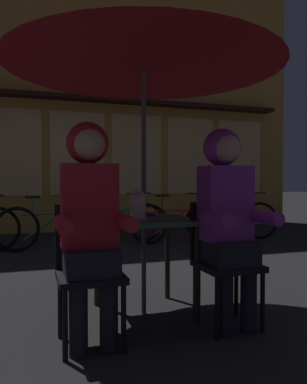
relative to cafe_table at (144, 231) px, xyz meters
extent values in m
plane|color=#232326|center=(0.00, 0.00, -0.64)|extent=(60.00, 60.00, 0.00)
cube|color=#42664C|center=(0.00, 0.00, 0.08)|extent=(0.72, 0.72, 0.04)
cylinder|color=#2D2319|center=(-0.31, -0.31, -0.29)|extent=(0.04, 0.04, 0.70)
cylinder|color=#2D2319|center=(0.31, -0.31, -0.29)|extent=(0.04, 0.04, 0.70)
cylinder|color=#2D2319|center=(-0.31, 0.31, -0.29)|extent=(0.04, 0.04, 0.70)
cylinder|color=#2D2319|center=(0.31, 0.31, -0.29)|extent=(0.04, 0.04, 0.70)
cylinder|color=#4C4C51|center=(0.00, 0.00, 0.49)|extent=(0.04, 0.04, 2.25)
cone|color=maroon|center=(0.00, 0.00, 1.42)|extent=(2.10, 2.10, 0.38)
sphere|color=#4C4C51|center=(0.00, 0.00, 1.64)|extent=(0.06, 0.06, 0.06)
cube|color=white|center=(-0.07, -0.08, 0.11)|extent=(0.11, 0.11, 0.02)
cube|color=white|center=(-0.07, -0.08, 0.20)|extent=(0.09, 0.09, 0.16)
pyramid|color=white|center=(-0.07, -0.08, 0.31)|extent=(0.11, 0.11, 0.06)
cube|color=black|center=(-0.48, -0.44, -0.21)|extent=(0.40, 0.40, 0.04)
cylinder|color=black|center=(-0.31, -0.61, -0.43)|extent=(0.03, 0.03, 0.41)
cylinder|color=black|center=(-0.65, -0.61, -0.43)|extent=(0.03, 0.03, 0.41)
cylinder|color=black|center=(-0.31, -0.27, -0.43)|extent=(0.03, 0.03, 0.41)
cylinder|color=black|center=(-0.65, -0.27, -0.43)|extent=(0.03, 0.03, 0.41)
cube|color=black|center=(-0.48, -0.26, 0.02)|extent=(0.40, 0.03, 0.42)
cube|color=black|center=(0.48, -0.44, -0.21)|extent=(0.40, 0.40, 0.04)
cylinder|color=black|center=(0.65, -0.61, -0.43)|extent=(0.03, 0.03, 0.41)
cylinder|color=black|center=(0.31, -0.61, -0.43)|extent=(0.03, 0.03, 0.41)
cylinder|color=black|center=(0.65, -0.27, -0.43)|extent=(0.03, 0.03, 0.41)
cylinder|color=black|center=(0.31, -0.27, -0.43)|extent=(0.03, 0.03, 0.41)
cube|color=black|center=(0.48, -0.26, 0.02)|extent=(0.40, 0.03, 0.42)
cylinder|color=black|center=(-0.39, -0.57, -0.41)|extent=(0.11, 0.11, 0.45)
cylinder|color=black|center=(-0.57, -0.57, -0.41)|extent=(0.11, 0.11, 0.45)
cube|color=black|center=(-0.48, -0.44, -0.11)|extent=(0.32, 0.36, 0.16)
cube|color=red|center=(-0.48, -0.40, 0.23)|extent=(0.34, 0.22, 0.52)
cylinder|color=red|center=(-0.30, -0.62, 0.14)|extent=(0.09, 0.30, 0.09)
cylinder|color=red|center=(-0.66, -0.62, 0.14)|extent=(0.09, 0.30, 0.09)
sphere|color=tan|center=(-0.48, -0.40, 0.62)|extent=(0.21, 0.21, 0.21)
sphere|color=red|center=(-0.48, -0.35, 0.63)|extent=(0.27, 0.27, 0.27)
cylinder|color=black|center=(0.57, -0.57, -0.41)|extent=(0.11, 0.11, 0.45)
cylinder|color=black|center=(0.39, -0.57, -0.41)|extent=(0.11, 0.11, 0.45)
cube|color=black|center=(0.48, -0.44, -0.11)|extent=(0.32, 0.36, 0.16)
cube|color=purple|center=(0.48, -0.40, 0.23)|extent=(0.34, 0.22, 0.52)
cylinder|color=purple|center=(0.66, -0.62, 0.14)|extent=(0.09, 0.30, 0.09)
cylinder|color=purple|center=(0.30, -0.62, 0.14)|extent=(0.09, 0.30, 0.09)
sphere|color=tan|center=(0.48, -0.40, 0.62)|extent=(0.21, 0.21, 0.21)
sphere|color=purple|center=(0.48, -0.35, 0.63)|extent=(0.27, 0.27, 0.27)
cube|color=gold|center=(0.13, 5.40, 2.46)|extent=(10.00, 0.60, 6.20)
cube|color=#F4D17A|center=(-1.13, 5.09, 0.96)|extent=(1.10, 0.02, 1.70)
cube|color=#F4D17A|center=(0.13, 5.09, 0.96)|extent=(1.10, 0.02, 1.70)
cube|color=#F4D17A|center=(1.39, 5.09, 0.96)|extent=(1.10, 0.02, 1.70)
cube|color=#F4D17A|center=(2.64, 5.09, 0.96)|extent=(1.10, 0.02, 1.70)
cube|color=#F4D17A|center=(3.90, 5.09, 0.96)|extent=(1.10, 0.02, 1.70)
cube|color=#331914|center=(0.13, 4.95, 2.06)|extent=(9.00, 0.36, 0.08)
torus|color=black|center=(0.01, 3.17, -0.31)|extent=(0.66, 0.12, 0.66)
torus|color=black|center=(-1.00, 3.06, -0.31)|extent=(0.66, 0.12, 0.66)
cylinder|color=#236B3D|center=(-0.50, 3.12, -0.09)|extent=(0.84, 0.12, 0.04)
cylinder|color=#236B3D|center=(-0.62, 3.10, -0.28)|extent=(0.61, 0.10, 0.44)
cylinder|color=#236B3D|center=(-0.78, 3.09, 0.03)|extent=(0.02, 0.02, 0.24)
cube|color=black|center=(-0.78, 3.09, 0.16)|extent=(0.21, 0.10, 0.04)
cylinder|color=#236B3D|center=(-0.11, 3.16, 0.05)|extent=(0.02, 0.02, 0.28)
cylinder|color=black|center=(-0.11, 3.16, 0.19)|extent=(0.44, 0.07, 0.02)
torus|color=black|center=(1.07, 3.44, -0.31)|extent=(0.66, 0.13, 0.66)
torus|color=black|center=(0.06, 3.32, -0.31)|extent=(0.66, 0.13, 0.66)
cylinder|color=#236B3D|center=(0.57, 3.38, -0.09)|extent=(0.83, 0.13, 0.04)
cylinder|color=#236B3D|center=(0.44, 3.36, -0.28)|extent=(0.61, 0.11, 0.44)
cylinder|color=#236B3D|center=(0.28, 3.34, 0.03)|extent=(0.02, 0.02, 0.24)
cube|color=black|center=(0.28, 3.34, 0.16)|extent=(0.21, 0.10, 0.04)
cylinder|color=#236B3D|center=(0.95, 3.42, 0.05)|extent=(0.02, 0.02, 0.28)
cylinder|color=black|center=(0.95, 3.42, 0.19)|extent=(0.44, 0.08, 0.02)
torus|color=black|center=(2.06, 3.12, -0.31)|extent=(0.66, 0.05, 0.66)
torus|color=black|center=(1.04, 3.11, -0.31)|extent=(0.66, 0.05, 0.66)
cylinder|color=maroon|center=(1.55, 3.12, -0.09)|extent=(0.84, 0.04, 0.04)
cylinder|color=maroon|center=(1.42, 3.11, -0.28)|extent=(0.61, 0.04, 0.44)
cylinder|color=maroon|center=(1.26, 3.11, 0.03)|extent=(0.02, 0.02, 0.24)
cube|color=black|center=(1.26, 3.11, 0.16)|extent=(0.20, 0.08, 0.04)
cylinder|color=maroon|center=(1.93, 3.12, 0.05)|extent=(0.02, 0.02, 0.28)
cylinder|color=black|center=(1.93, 3.12, 0.19)|extent=(0.44, 0.03, 0.02)
torus|color=black|center=(3.08, 3.03, -0.31)|extent=(0.65, 0.20, 0.66)
torus|color=black|center=(2.09, 3.26, -0.31)|extent=(0.65, 0.20, 0.66)
cylinder|color=black|center=(2.59, 3.15, -0.09)|extent=(0.82, 0.22, 0.04)
cylinder|color=black|center=(2.47, 3.17, -0.28)|extent=(0.60, 0.17, 0.44)
cylinder|color=black|center=(2.31, 3.21, 0.03)|extent=(0.02, 0.02, 0.24)
cube|color=black|center=(2.31, 3.21, 0.16)|extent=(0.21, 0.12, 0.04)
cylinder|color=black|center=(2.97, 3.06, 0.05)|extent=(0.02, 0.02, 0.28)
cylinder|color=black|center=(2.97, 3.06, 0.19)|extent=(0.43, 0.12, 0.02)
cube|color=#661E7A|center=(0.05, 0.21, 0.11)|extent=(0.24, 0.21, 0.02)
camera|label=1|loc=(-0.84, -2.78, 0.38)|focal=35.55mm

